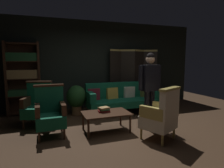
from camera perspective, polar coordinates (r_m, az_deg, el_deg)
name	(u,v)px	position (r m, az deg, el deg)	size (l,w,h in m)	color
ground_plane	(124,132)	(4.24, 3.74, -14.12)	(10.00, 10.00, 0.00)	#3D2819
back_wall	(95,65)	(6.28, -5.09, 5.83)	(7.20, 0.10, 2.80)	black
folding_screen	(133,77)	(6.47, 6.44, 2.17)	(1.67, 0.33, 1.90)	black
bookshelf	(23,76)	(5.87, -25.17, 2.12)	(0.90, 0.32, 2.05)	#382114
velvet_couch	(122,97)	(5.62, 3.05, -4.00)	(2.12, 0.78, 0.88)	#382114
coffee_table	(106,115)	(4.14, -1.79, -9.21)	(1.00, 0.64, 0.42)	#382114
armchair_gilt_accent	(161,115)	(3.80, 14.62, -9.08)	(0.78, 0.78, 1.04)	tan
armchair_wing_left	(38,105)	(4.86, -21.48, -5.81)	(0.73, 0.72, 1.04)	#382114
armchair_wing_right	(50,112)	(4.09, -18.08, -8.08)	(0.60, 0.59, 1.04)	#382114
standing_figure	(150,83)	(4.33, 11.32, 0.19)	(0.59, 0.26, 1.70)	black
potted_plant	(76,98)	(5.44, -10.68, -4.14)	(0.55, 0.55, 0.84)	brown
book_red_leather	(104,111)	(4.17, -2.44, -8.11)	(0.25, 0.15, 0.04)	maroon
book_green_cloth	(104,109)	(4.16, -2.44, -7.63)	(0.20, 0.18, 0.03)	#1E4C28
book_tan_leather	(104,108)	(4.15, -2.45, -7.22)	(0.21, 0.17, 0.03)	#9E7A47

